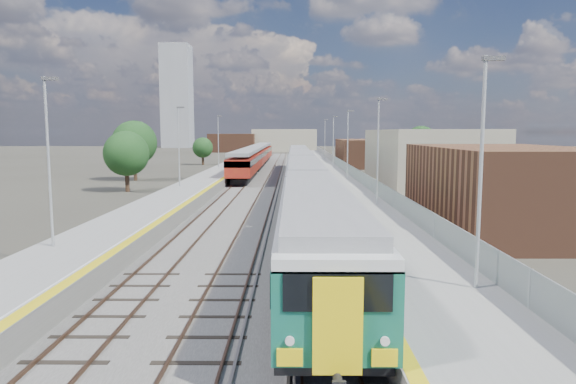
{
  "coord_description": "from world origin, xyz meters",
  "views": [
    {
      "loc": [
        0.55,
        -14.48,
        6.12
      ],
      "look_at": [
        0.25,
        19.05,
        2.2
      ],
      "focal_mm": 32.0,
      "sensor_mm": 36.0,
      "label": 1
    }
  ],
  "objects": [
    {
      "name": "red_train",
      "position": [
        -5.5,
        70.82,
        2.17
      ],
      "size": [
        2.91,
        59.06,
        3.68
      ],
      "color": "black",
      "rests_on": "ground"
    },
    {
      "name": "green_train",
      "position": [
        1.5,
        36.33,
        2.25
      ],
      "size": [
        2.9,
        80.73,
        3.19
      ],
      "color": "black",
      "rests_on": "ground"
    },
    {
      "name": "ballast_bed",
      "position": [
        -2.25,
        52.5,
        0.03
      ],
      "size": [
        10.5,
        155.0,
        0.06
      ],
      "primitive_type": "cube",
      "color": "#565451",
      "rests_on": "ground"
    },
    {
      "name": "ground",
      "position": [
        0.0,
        50.0,
        0.0
      ],
      "size": [
        320.0,
        320.0,
        0.0
      ],
      "primitive_type": "plane",
      "color": "#47443A",
      "rests_on": "ground"
    },
    {
      "name": "platform_left",
      "position": [
        -9.05,
        52.49,
        0.52
      ],
      "size": [
        4.3,
        155.0,
        8.52
      ],
      "color": "slate",
      "rests_on": "ground"
    },
    {
      "name": "tree_c",
      "position": [
        -16.24,
        81.38,
        3.23
      ],
      "size": [
        3.79,
        3.79,
        5.14
      ],
      "color": "#382619",
      "rests_on": "ground"
    },
    {
      "name": "buildings",
      "position": [
        -18.12,
        138.6,
        10.7
      ],
      "size": [
        72.0,
        185.5,
        40.0
      ],
      "color": "brown",
      "rests_on": "ground"
    },
    {
      "name": "tree_d",
      "position": [
        20.2,
        64.4,
        4.45
      ],
      "size": [
        5.21,
        5.21,
        7.07
      ],
      "color": "#382619",
      "rests_on": "ground"
    },
    {
      "name": "tree_b",
      "position": [
        -19.36,
        50.11,
        4.77
      ],
      "size": [
        5.59,
        5.59,
        7.58
      ],
      "color": "#382619",
      "rests_on": "ground"
    },
    {
      "name": "tree_a",
      "position": [
        -16.48,
        37.93,
        3.93
      ],
      "size": [
        4.61,
        4.61,
        6.24
      ],
      "color": "#382619",
      "rests_on": "ground"
    },
    {
      "name": "tracks",
      "position": [
        -1.65,
        54.18,
        0.11
      ],
      "size": [
        8.96,
        160.0,
        0.17
      ],
      "color": "#4C3323",
      "rests_on": "ground"
    },
    {
      "name": "platform_right",
      "position": [
        5.28,
        52.49,
        0.54
      ],
      "size": [
        4.7,
        155.0,
        8.52
      ],
      "color": "slate",
      "rests_on": "ground"
    }
  ]
}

